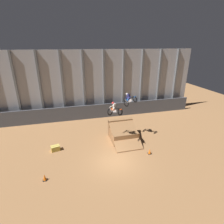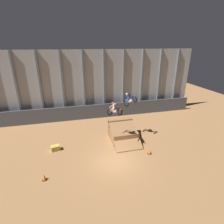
# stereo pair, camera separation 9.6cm
# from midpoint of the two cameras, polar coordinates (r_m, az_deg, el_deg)

# --- Properties ---
(ground_plane) EXTENTS (60.00, 60.00, 0.00)m
(ground_plane) POSITION_cam_midpoint_polar(r_m,az_deg,el_deg) (17.73, 0.98, -15.84)
(ground_plane) COLOR #996B42
(arena_back_wall) EXTENTS (32.00, 0.40, 10.01)m
(arena_back_wall) POSITION_cam_midpoint_polar(r_m,az_deg,el_deg) (26.75, -5.96, 8.95)
(arena_back_wall) COLOR #A3A8B2
(arena_back_wall) RESTS_ON ground_plane
(lower_barrier) EXTENTS (31.36, 0.20, 2.17)m
(lower_barrier) POSITION_cam_midpoint_polar(r_m,az_deg,el_deg) (26.78, -5.26, 0.22)
(lower_barrier) COLOR #474C56
(lower_barrier) RESTS_ON ground_plane
(dirt_ramp) EXTENTS (3.04, 4.09, 2.28)m
(dirt_ramp) POSITION_cam_midpoint_polar(r_m,az_deg,el_deg) (21.07, 3.40, -6.80)
(dirt_ramp) COLOR olive
(dirt_ramp) RESTS_ON ground_plane
(rider_bike_left_air) EXTENTS (1.54, 1.77, 1.61)m
(rider_bike_left_air) POSITION_cam_midpoint_polar(r_m,az_deg,el_deg) (17.77, 0.68, 0.73)
(rider_bike_left_air) COLOR black
(rider_bike_right_air) EXTENTS (1.54, 1.78, 1.67)m
(rider_bike_right_air) POSITION_cam_midpoint_polar(r_m,az_deg,el_deg) (20.02, 5.66, 4.05)
(rider_bike_right_air) COLOR black
(traffic_cone_near_ramp) EXTENTS (0.36, 0.36, 0.58)m
(traffic_cone_near_ramp) POSITION_cam_midpoint_polar(r_m,az_deg,el_deg) (16.63, -21.31, -19.30)
(traffic_cone_near_ramp) COLOR black
(traffic_cone_near_ramp) RESTS_ON ground_plane
(traffic_cone_arena_edge) EXTENTS (0.36, 0.36, 0.58)m
(traffic_cone_arena_edge) POSITION_cam_midpoint_polar(r_m,az_deg,el_deg) (19.02, 12.07, -12.46)
(traffic_cone_arena_edge) COLOR black
(traffic_cone_arena_edge) RESTS_ON ground_plane
(hay_bale_trackside) EXTENTS (1.01, 0.79, 0.57)m
(hay_bale_trackside) POSITION_cam_midpoint_polar(r_m,az_deg,el_deg) (20.08, -18.12, -11.16)
(hay_bale_trackside) COLOR #CCB751
(hay_bale_trackside) RESTS_ON ground_plane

